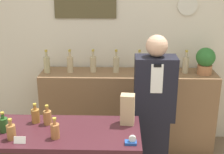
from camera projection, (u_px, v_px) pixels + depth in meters
back_wall at (109, 38)px, 3.91m from camera, size 5.20×0.09×2.70m
back_shelf at (128, 110)px, 3.92m from camera, size 2.12×0.44×0.99m
shopkeeper at (154, 113)px, 3.15m from camera, size 0.40×0.25×1.60m
potted_plant at (205, 60)px, 3.66m from camera, size 0.23×0.23×0.32m
paper_bag at (128, 109)px, 2.65m from camera, size 0.13×0.10×0.27m
tape_dispenser at (131, 141)px, 2.37m from camera, size 0.09×0.06×0.07m
price_card_right at (20, 140)px, 2.37m from camera, size 0.09×0.02×0.06m
counter_bottle_1 at (4, 124)px, 2.53m from camera, size 0.07×0.07×0.18m
counter_bottle_2 at (11, 132)px, 2.42m from camera, size 0.07×0.07×0.18m
counter_bottle_3 at (35, 115)px, 2.69m from camera, size 0.07×0.07×0.18m
counter_bottle_4 at (47, 117)px, 2.66m from camera, size 0.07×0.07×0.18m
counter_bottle_5 at (55, 130)px, 2.44m from camera, size 0.07×0.07×0.18m
shelf_bottle_0 at (47, 64)px, 3.73m from camera, size 0.07×0.07×0.28m
shelf_bottle_1 at (70, 64)px, 3.74m from camera, size 0.07×0.07×0.28m
shelf_bottle_2 at (93, 64)px, 3.75m from camera, size 0.07×0.07×0.28m
shelf_bottle_3 at (116, 64)px, 3.74m from camera, size 0.07×0.07×0.28m
shelf_bottle_4 at (139, 64)px, 3.73m from camera, size 0.07×0.07×0.28m
shelf_bottle_5 at (162, 64)px, 3.72m from camera, size 0.07×0.07×0.28m
shelf_bottle_6 at (186, 64)px, 3.72m from camera, size 0.07×0.07×0.28m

